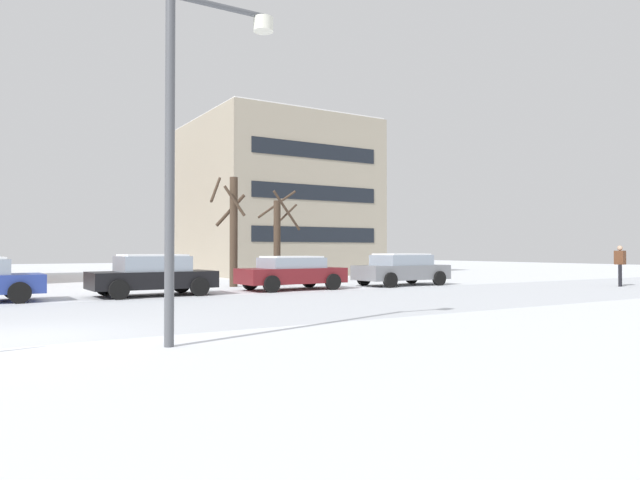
% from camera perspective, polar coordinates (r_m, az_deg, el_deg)
% --- Properties ---
extents(ground_plane, '(120.00, 120.00, 0.00)m').
position_cam_1_polar(ground_plane, '(11.76, -27.64, -8.63)').
color(ground_plane, white).
extents(road_surface, '(80.00, 8.15, 0.00)m').
position_cam_1_polar(road_surface, '(14.81, -28.47, -7.00)').
color(road_surface, silver).
rests_on(road_surface, ground).
extents(street_lamp, '(1.96, 0.36, 5.96)m').
position_cam_1_polar(street_lamp, '(10.11, -12.68, 10.80)').
color(street_lamp, '#4C4F54').
rests_on(street_lamp, ground).
extents(parked_car_black, '(4.18, 2.16, 1.43)m').
position_cam_1_polar(parked_car_black, '(20.72, -16.18, -3.31)').
color(parked_car_black, black).
rests_on(parked_car_black, ground).
extents(parked_car_maroon, '(4.26, 2.09, 1.34)m').
position_cam_1_polar(parked_car_maroon, '(22.92, -2.82, -3.20)').
color(parked_car_maroon, maroon).
rests_on(parked_car_maroon, ground).
extents(parked_car_gray, '(4.36, 2.12, 1.42)m').
position_cam_1_polar(parked_car_gray, '(25.95, 8.04, -2.85)').
color(parked_car_gray, slate).
rests_on(parked_car_gray, ground).
extents(pedestrian_crossing, '(0.52, 0.42, 1.77)m').
position_cam_1_polar(pedestrian_crossing, '(28.26, 27.47, -1.97)').
color(pedestrian_crossing, black).
rests_on(pedestrian_crossing, ground).
extents(tree_far_right, '(1.94, 1.77, 4.81)m').
position_cam_1_polar(tree_far_right, '(25.14, -8.61, 1.23)').
color(tree_far_right, '#423326').
rests_on(tree_far_right, ground).
extents(tree_far_left, '(1.83, 2.08, 4.34)m').
position_cam_1_polar(tree_far_left, '(25.84, -4.18, 0.21)').
color(tree_far_left, '#423326').
rests_on(tree_far_left, ground).
extents(building_far_right, '(10.54, 11.81, 10.03)m').
position_cam_1_polar(building_far_right, '(39.43, -4.80, 4.02)').
color(building_far_right, '#9E937F').
rests_on(building_far_right, ground).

